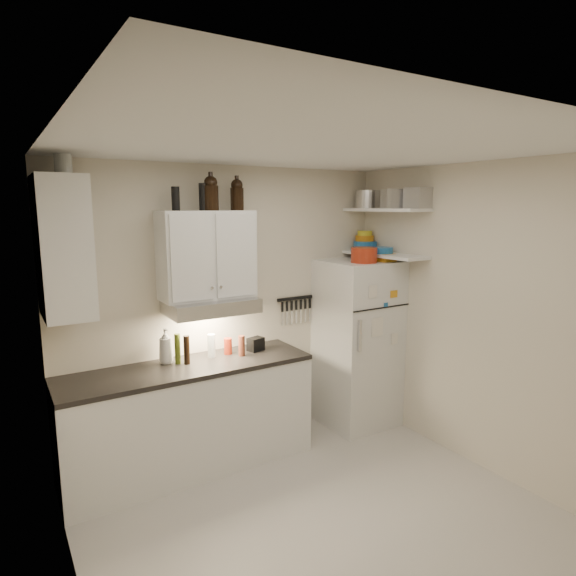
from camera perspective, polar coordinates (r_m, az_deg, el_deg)
floor at (r=3.86m, az=4.32°, el=-25.94°), size 3.20×3.00×0.02m
ceiling at (r=3.16m, az=4.95°, el=16.43°), size 3.20×3.00×0.02m
back_wall at (r=4.54m, az=-6.76°, el=-2.29°), size 3.20×0.02×2.60m
left_wall at (r=2.70m, az=-24.72°, el=-11.52°), size 0.02×3.00×2.60m
right_wall at (r=4.40m, az=21.79°, el=-3.32°), size 0.02×3.00×2.60m
base_cabinet at (r=4.34m, az=-11.54°, el=-14.99°), size 2.10×0.60×0.88m
countertop at (r=4.17m, az=-11.75°, el=-9.23°), size 2.10×0.62×0.04m
upper_cabinet at (r=4.18m, az=-9.61°, el=3.90°), size 0.80×0.33×0.75m
side_cabinet at (r=3.76m, az=-25.12°, el=4.40°), size 0.33×0.55×1.00m
range_hood at (r=4.19m, az=-9.10°, el=-2.10°), size 0.76×0.46×0.12m
fridge at (r=5.02m, az=8.22°, el=-6.45°), size 0.70×0.68×1.70m
shelf_hi at (r=4.86m, az=11.47°, el=9.06°), size 0.30×0.95×0.03m
shelf_lo at (r=4.88m, az=11.30°, el=3.89°), size 0.30×0.95×0.03m
knife_strip at (r=4.85m, az=0.88°, el=-1.22°), size 0.42×0.02×0.03m
dutch_oven at (r=4.68m, az=9.00°, el=3.88°), size 0.33×0.33×0.15m
book_stack at (r=4.85m, az=11.13°, el=3.60°), size 0.20×0.24×0.08m
spice_jar at (r=4.93m, az=9.42°, el=3.89°), size 0.06×0.06×0.10m
stock_pot at (r=5.12m, az=9.43°, el=10.33°), size 0.33×0.33×0.18m
tin_a at (r=4.73m, az=12.28°, el=10.30°), size 0.23×0.22×0.18m
tin_b at (r=4.64m, az=15.17°, el=10.26°), size 0.20×0.20×0.19m
bowl_teal at (r=5.13m, az=9.12°, el=4.94°), size 0.24×0.24×0.10m
bowl_orange at (r=5.17m, az=9.07°, el=5.85°), size 0.20×0.20×0.06m
bowl_yellow at (r=5.17m, az=9.08°, el=6.44°), size 0.15×0.15×0.05m
plates at (r=4.87m, az=10.96°, el=4.42°), size 0.31×0.31×0.06m
growler_a at (r=4.11m, az=-9.12°, el=11.08°), size 0.15×0.15×0.29m
growler_b at (r=4.28m, az=-6.07°, el=10.98°), size 0.14×0.14×0.28m
thermos_a at (r=4.11m, az=-9.97°, el=10.59°), size 0.10×0.10×0.22m
thermos_b at (r=4.06m, az=-13.18°, el=10.27°), size 0.07×0.07×0.19m
side_jar at (r=3.84m, az=-25.10°, el=13.15°), size 0.12×0.12×0.16m
soap_bottle at (r=4.21m, az=-14.32°, el=-6.45°), size 0.13×0.13×0.34m
pepper_mill at (r=4.32m, az=-5.51°, el=-6.83°), size 0.07×0.07×0.18m
oil_bottle at (r=4.19m, az=-12.96°, el=-7.04°), size 0.05×0.05×0.26m
vinegar_bottle at (r=4.17m, az=-11.92°, el=-7.18°), size 0.06×0.06×0.25m
clear_bottle at (r=4.32m, az=-9.06°, el=-6.77°), size 0.08×0.08×0.21m
red_jar at (r=4.39m, az=-7.13°, el=-6.86°), size 0.09×0.09×0.15m
caddy at (r=4.47m, az=-3.85°, el=-6.66°), size 0.16×0.14×0.12m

